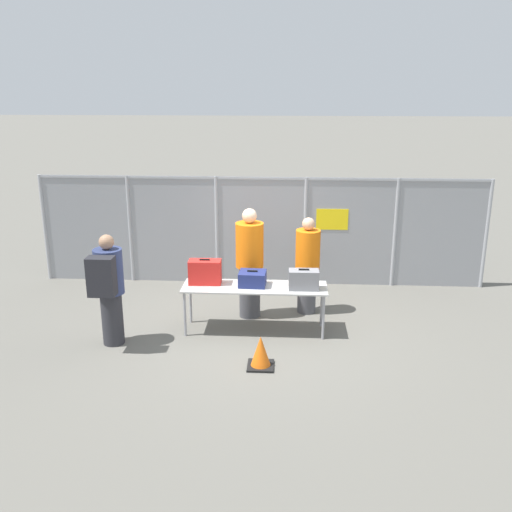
# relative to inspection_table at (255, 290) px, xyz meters

# --- Properties ---
(ground_plane) EXTENTS (120.00, 120.00, 0.00)m
(ground_plane) POSITION_rel_inspection_table_xyz_m (-0.02, 0.08, -0.69)
(ground_plane) COLOR #605E56
(fence_section) EXTENTS (8.52, 0.07, 2.08)m
(fence_section) POSITION_rel_inspection_table_xyz_m (-0.01, 2.26, 0.40)
(fence_section) COLOR #9EA0A5
(fence_section) RESTS_ON ground_plane
(inspection_table) EXTENTS (2.24, 0.64, 0.74)m
(inspection_table) POSITION_rel_inspection_table_xyz_m (0.00, 0.00, 0.00)
(inspection_table) COLOR #B2B2AD
(inspection_table) RESTS_ON ground_plane
(suitcase_red) EXTENTS (0.51, 0.27, 0.40)m
(suitcase_red) POSITION_rel_inspection_table_xyz_m (-0.78, 0.08, 0.25)
(suitcase_red) COLOR red
(suitcase_red) RESTS_ON inspection_table
(suitcase_navy) EXTENTS (0.43, 0.38, 0.25)m
(suitcase_navy) POSITION_rel_inspection_table_xyz_m (-0.04, 0.04, 0.17)
(suitcase_navy) COLOR navy
(suitcase_navy) RESTS_ON inspection_table
(suitcase_grey) EXTENTS (0.46, 0.25, 0.32)m
(suitcase_grey) POSITION_rel_inspection_table_xyz_m (0.75, -0.07, 0.21)
(suitcase_grey) COLOR slate
(suitcase_grey) RESTS_ON inspection_table
(traveler_hooded) EXTENTS (0.42, 0.65, 1.69)m
(traveler_hooded) POSITION_rel_inspection_table_xyz_m (-2.09, -0.64, 0.24)
(traveler_hooded) COLOR #2D2D33
(traveler_hooded) RESTS_ON ground_plane
(security_worker_near) EXTENTS (0.46, 0.46, 1.84)m
(security_worker_near) POSITION_rel_inspection_table_xyz_m (-0.12, 0.58, 0.26)
(security_worker_near) COLOR #4C4C51
(security_worker_near) RESTS_ON ground_plane
(security_worker_far) EXTENTS (0.41, 0.41, 1.65)m
(security_worker_far) POSITION_rel_inspection_table_xyz_m (0.84, 0.83, 0.17)
(security_worker_far) COLOR #4C4C51
(security_worker_far) RESTS_ON ground_plane
(utility_trailer) EXTENTS (3.30, 2.05, 0.65)m
(utility_trailer) POSITION_rel_inspection_table_xyz_m (1.86, 4.47, -0.30)
(utility_trailer) COLOR #4C6B47
(utility_trailer) RESTS_ON ground_plane
(traffic_cone) EXTENTS (0.37, 0.37, 0.46)m
(traffic_cone) POSITION_rel_inspection_table_xyz_m (0.16, -1.20, -0.48)
(traffic_cone) COLOR black
(traffic_cone) RESTS_ON ground_plane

